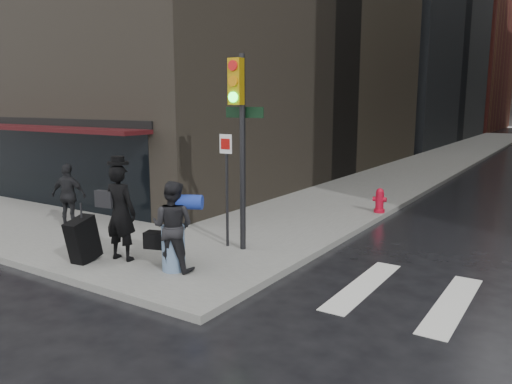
# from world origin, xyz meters

# --- Properties ---
(ground) EXTENTS (140.00, 140.00, 0.00)m
(ground) POSITION_xyz_m (0.00, 0.00, 0.00)
(ground) COLOR black
(ground) RESTS_ON ground
(sidewalk_left) EXTENTS (4.00, 50.00, 0.15)m
(sidewalk_left) POSITION_xyz_m (0.00, 27.00, 0.07)
(sidewalk_left) COLOR slate
(sidewalk_left) RESTS_ON ground
(bldg_left_far) EXTENTS (22.00, 20.00, 26.00)m
(bldg_left_far) POSITION_xyz_m (-13.00, 62.00, 13.00)
(bldg_left_far) COLOR brown
(bldg_left_far) RESTS_ON ground
(storefront) EXTENTS (8.40, 1.11, 2.83)m
(storefront) POSITION_xyz_m (-7.00, 1.90, 1.83)
(storefront) COLOR black
(storefront) RESTS_ON ground
(man_overcoat) EXTENTS (1.16, 1.26, 2.22)m
(man_overcoat) POSITION_xyz_m (-1.31, -0.79, 1.09)
(man_overcoat) COLOR black
(man_overcoat) RESTS_ON ground
(man_jeans) EXTENTS (1.30, 0.90, 1.78)m
(man_jeans) POSITION_xyz_m (0.18, -0.59, 1.04)
(man_jeans) COLOR black
(man_jeans) RESTS_ON ground
(man_greycoat) EXTENTS (1.07, 0.71, 1.68)m
(man_greycoat) POSITION_xyz_m (-4.52, 0.55, 0.99)
(man_greycoat) COLOR black
(man_greycoat) RESTS_ON ground
(traffic_light) EXTENTS (1.07, 0.47, 4.28)m
(traffic_light) POSITION_xyz_m (0.46, 1.25, 2.91)
(traffic_light) COLOR black
(traffic_light) RESTS_ON ground
(fire_hydrant) EXTENTS (0.42, 0.32, 0.74)m
(fire_hydrant) POSITION_xyz_m (1.80, 6.71, 0.48)
(fire_hydrant) COLOR #B20A22
(fire_hydrant) RESTS_ON ground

